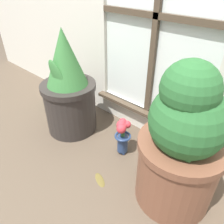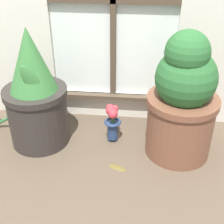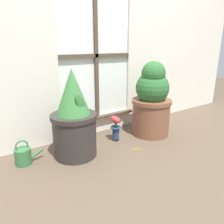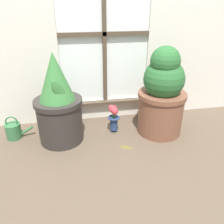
# 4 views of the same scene
# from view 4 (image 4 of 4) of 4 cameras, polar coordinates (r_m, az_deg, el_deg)

# --- Properties ---
(ground_plane) EXTENTS (10.00, 10.00, 0.00)m
(ground_plane) POSITION_cam_4_polar(r_m,az_deg,el_deg) (1.73, 1.65, -10.82)
(ground_plane) COLOR brown
(potted_plant_left) EXTENTS (0.38, 0.38, 0.74)m
(potted_plant_left) POSITION_cam_4_polar(r_m,az_deg,el_deg) (1.79, -13.84, 1.91)
(potted_plant_left) COLOR #2D2826
(potted_plant_left) RESTS_ON ground_plane
(potted_plant_right) EXTENTS (0.41, 0.41, 0.76)m
(potted_plant_right) POSITION_cam_4_polar(r_m,az_deg,el_deg) (1.90, 12.96, 4.34)
(potted_plant_right) COLOR brown
(potted_plant_right) RESTS_ON ground_plane
(flower_vase) EXTENTS (0.11, 0.11, 0.25)m
(flower_vase) POSITION_cam_4_polar(r_m,az_deg,el_deg) (1.93, 0.41, -0.99)
(flower_vase) COLOR navy
(flower_vase) RESTS_ON ground_plane
(watering_can) EXTENTS (0.23, 0.13, 0.21)m
(watering_can) POSITION_cam_4_polar(r_m,az_deg,el_deg) (2.06, -24.29, -4.39)
(watering_can) COLOR #336B3D
(watering_can) RESTS_ON ground_plane
(fallen_leaf) EXTENTS (0.12, 0.09, 0.01)m
(fallen_leaf) POSITION_cam_4_polar(r_m,az_deg,el_deg) (1.80, 3.73, -9.06)
(fallen_leaf) COLOR brown
(fallen_leaf) RESTS_ON ground_plane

